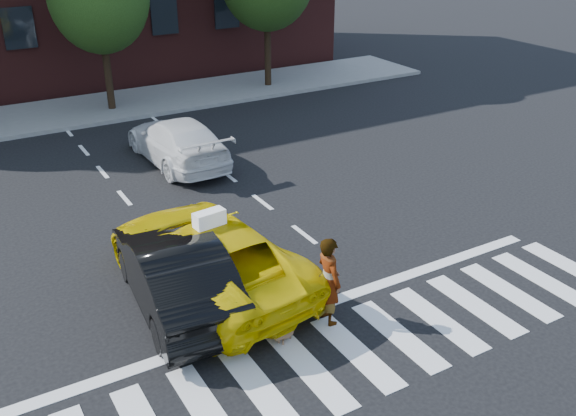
{
  "coord_description": "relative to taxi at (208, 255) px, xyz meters",
  "views": [
    {
      "loc": [
        -5.89,
        -7.55,
        7.51
      ],
      "look_at": [
        0.86,
        3.96,
        1.1
      ],
      "focal_mm": 40.0,
      "sensor_mm": 36.0,
      "label": 1
    }
  ],
  "objects": [
    {
      "name": "ground",
      "position": [
        1.4,
        -3.44,
        -0.78
      ],
      "size": [
        120.0,
        120.0,
        0.0
      ],
      "primitive_type": "plane",
      "color": "black",
      "rests_on": "ground"
    },
    {
      "name": "crosswalk",
      "position": [
        1.4,
        -3.44,
        -0.77
      ],
      "size": [
        13.0,
        2.4,
        0.01
      ],
      "primitive_type": "cube",
      "color": "silver",
      "rests_on": "ground"
    },
    {
      "name": "stop_line",
      "position": [
        1.4,
        -1.84,
        -0.77
      ],
      "size": [
        12.0,
        0.3,
        0.01
      ],
      "primitive_type": "cube",
      "color": "silver",
      "rests_on": "ground"
    },
    {
      "name": "sidewalk_far",
      "position": [
        1.4,
        14.06,
        -0.7
      ],
      "size": [
        30.0,
        4.0,
        0.15
      ],
      "primitive_type": "cube",
      "color": "slate",
      "rests_on": "ground"
    },
    {
      "name": "taxi",
      "position": [
        0.0,
        0.0,
        0.0
      ],
      "size": [
        3.25,
        5.86,
        1.55
      ],
      "primitive_type": "imported",
      "rotation": [
        0.0,
        0.0,
        3.27
      ],
      "color": "#E4C304",
      "rests_on": "ground"
    },
    {
      "name": "black_sedan",
      "position": [
        -0.84,
        -0.28,
        -0.0
      ],
      "size": [
        2.04,
        4.83,
        1.55
      ],
      "primitive_type": "imported",
      "rotation": [
        0.0,
        0.0,
        3.06
      ],
      "color": "black",
      "rests_on": "ground"
    },
    {
      "name": "white_suv",
      "position": [
        2.15,
        7.17,
        -0.07
      ],
      "size": [
        2.08,
        4.9,
        1.41
      ],
      "primitive_type": "imported",
      "rotation": [
        0.0,
        0.0,
        3.16
      ],
      "color": "silver",
      "rests_on": "ground"
    },
    {
      "name": "woman",
      "position": [
        1.5,
        -2.34,
        0.14
      ],
      "size": [
        0.47,
        0.69,
        1.84
      ],
      "primitive_type": "imported",
      "rotation": [
        0.0,
        0.0,
        1.53
      ],
      "color": "#999999",
      "rests_on": "ground"
    },
    {
      "name": "dog",
      "position": [
        0.39,
        -2.5,
        -0.59
      ],
      "size": [
        0.52,
        0.37,
        0.32
      ],
      "rotation": [
        0.0,
        0.0,
        0.43
      ],
      "color": "brown",
      "rests_on": "ground"
    },
    {
      "name": "taxi_sign",
      "position": [
        0.0,
        -0.2,
        0.94
      ],
      "size": [
        0.68,
        0.36,
        0.32
      ],
      "primitive_type": "cube",
      "rotation": [
        0.0,
        0.0,
        3.27
      ],
      "color": "white",
      "rests_on": "taxi"
    }
  ]
}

